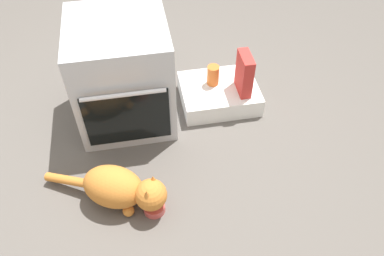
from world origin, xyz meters
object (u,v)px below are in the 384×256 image
object	(u,v)px
food_bowl	(154,207)
cat	(121,188)
oven	(123,74)
cereal_box	(244,74)
pantry_cabinet	(219,94)
sauce_jar	(213,75)

from	to	relation	value
food_bowl	cat	xyz separation A→B (m)	(-0.16, 0.08, 0.10)
oven	cat	xyz separation A→B (m)	(-0.08, -0.69, -0.21)
cat	cereal_box	distance (m)	1.07
pantry_cabinet	sauce_jar	xyz separation A→B (m)	(-0.04, 0.04, 0.14)
sauce_jar	cereal_box	world-z (taller)	cereal_box
sauce_jar	cat	bearing A→B (deg)	-131.88
food_bowl	cereal_box	distance (m)	1.02
food_bowl	cereal_box	world-z (taller)	cereal_box
sauce_jar	cereal_box	bearing A→B (deg)	-29.96
sauce_jar	food_bowl	bearing A→B (deg)	-121.32
pantry_cabinet	sauce_jar	bearing A→B (deg)	135.33
food_bowl	cereal_box	xyz separation A→B (m)	(0.68, 0.72, 0.25)
oven	sauce_jar	bearing A→B (deg)	4.93
cat	sauce_jar	xyz separation A→B (m)	(0.66, 0.74, 0.08)
pantry_cabinet	food_bowl	bearing A→B (deg)	-124.52
pantry_cabinet	food_bowl	world-z (taller)	pantry_cabinet
food_bowl	cereal_box	bearing A→B (deg)	46.60
cat	cereal_box	world-z (taller)	cereal_box
cat	food_bowl	bearing A→B (deg)	0.00
pantry_cabinet	cereal_box	size ratio (longest dim) A/B	1.84
oven	pantry_cabinet	bearing A→B (deg)	1.11
cat	cereal_box	bearing A→B (deg)	64.12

